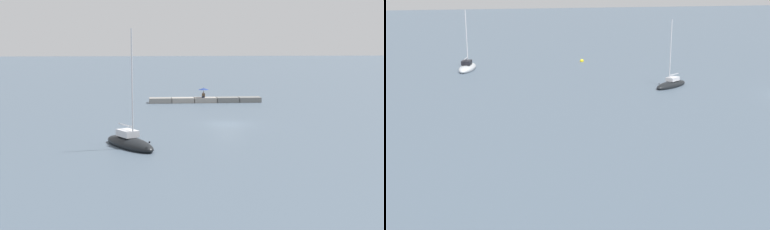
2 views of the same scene
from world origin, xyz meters
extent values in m
ellipsoid|color=black|center=(9.12, 10.60, 0.23)|extent=(4.70, 6.37, 1.08)
cube|color=silver|center=(9.27, 10.32, 1.01)|extent=(1.82, 2.07, 0.50)
cylinder|color=silver|center=(8.87, 11.03, 4.76)|extent=(0.11, 0.11, 7.99)
cylinder|color=silver|center=(9.41, 10.08, 1.58)|extent=(1.17, 1.95, 0.08)
sphere|color=black|center=(7.67, 13.11, 0.81)|extent=(0.14, 0.14, 0.14)
ellipsoid|color=#ADB2B7|center=(31.24, 34.69, 0.28)|extent=(8.12, 4.42, 1.34)
cube|color=black|center=(30.87, 34.80, 1.26)|extent=(2.48, 1.92, 0.61)
cylinder|color=silver|center=(31.84, 34.50, 5.13)|extent=(0.13, 0.13, 8.35)
cylinder|color=silver|center=(30.53, 34.90, 1.95)|extent=(2.64, 0.90, 0.10)
sphere|color=black|center=(34.68, 33.64, 1.00)|extent=(0.18, 0.18, 0.18)
sphere|color=yellow|center=(33.98, 14.69, 0.12)|extent=(0.68, 0.68, 0.68)
camera|label=1|loc=(8.16, 50.64, 7.79)|focal=50.75mm
camera|label=2|loc=(-47.50, 41.93, 12.76)|focal=46.02mm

